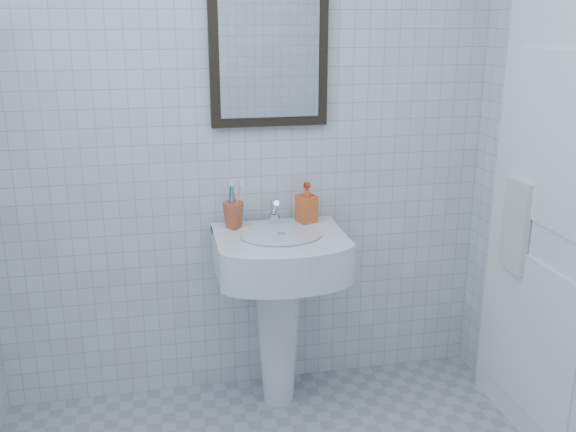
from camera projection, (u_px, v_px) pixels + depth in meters
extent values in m
cube|color=silver|center=(245.00, 124.00, 2.75)|extent=(2.20, 0.02, 2.50)
cone|color=white|center=(278.00, 333.00, 2.86)|extent=(0.21, 0.21, 0.68)
cube|color=white|center=(280.00, 253.00, 2.70)|extent=(0.54, 0.39, 0.16)
cube|color=white|center=(273.00, 226.00, 2.82)|extent=(0.54, 0.10, 0.03)
cylinder|color=silver|center=(281.00, 234.00, 2.64)|extent=(0.34, 0.34, 0.01)
cylinder|color=silver|center=(274.00, 219.00, 2.78)|extent=(0.05, 0.05, 0.05)
cylinder|color=silver|center=(275.00, 207.00, 2.75)|extent=(0.03, 0.09, 0.08)
cylinder|color=silver|center=(273.00, 209.00, 2.79)|extent=(0.03, 0.05, 0.09)
imported|color=red|center=(307.00, 202.00, 2.80)|extent=(0.09, 0.10, 0.17)
cube|color=black|center=(269.00, 52.00, 2.67)|extent=(0.50, 0.04, 0.62)
cube|color=white|center=(270.00, 52.00, 2.65)|extent=(0.42, 0.00, 0.54)
cube|color=white|center=(553.00, 206.00, 2.43)|extent=(0.04, 0.80, 2.00)
torus|color=silver|center=(525.00, 183.00, 2.57)|extent=(0.01, 0.18, 0.18)
cube|color=white|center=(516.00, 226.00, 2.62)|extent=(0.03, 0.16, 0.38)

